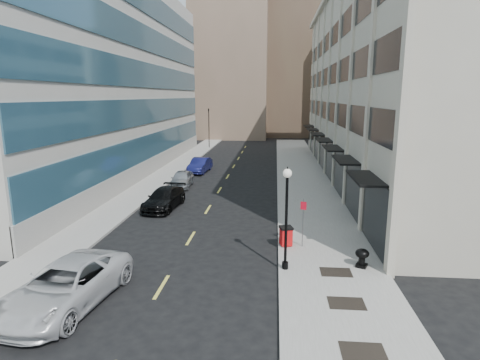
% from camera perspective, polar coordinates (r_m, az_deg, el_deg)
% --- Properties ---
extents(ground, '(160.00, 160.00, 0.00)m').
position_cam_1_polar(ground, '(16.38, -13.10, -17.73)').
color(ground, black).
rests_on(ground, ground).
extents(sidewalk_right, '(5.00, 80.00, 0.15)m').
position_cam_1_polar(sidewalk_right, '(34.52, 9.49, -1.57)').
color(sidewalk_right, gray).
rests_on(sidewalk_right, ground).
extents(sidewalk_left, '(3.00, 80.00, 0.15)m').
position_cam_1_polar(sidewalk_left, '(36.20, -13.19, -1.09)').
color(sidewalk_left, gray).
rests_on(sidewalk_left, ground).
extents(building_right, '(15.30, 46.50, 18.25)m').
position_cam_1_polar(building_right, '(42.28, 22.34, 12.36)').
color(building_right, beige).
rests_on(building_right, ground).
extents(building_left, '(16.14, 46.00, 20.00)m').
position_cam_1_polar(building_left, '(45.50, -22.68, 13.50)').
color(building_left, beige).
rests_on(building_left, ground).
extents(skyline_tan_near, '(14.00, 18.00, 28.00)m').
position_cam_1_polar(skyline_tan_near, '(82.16, -1.13, 16.07)').
color(skyline_tan_near, '#846956').
rests_on(skyline_tan_near, ground).
extents(skyline_brown, '(12.00, 16.00, 34.00)m').
position_cam_1_polar(skyline_brown, '(86.01, 7.54, 17.80)').
color(skyline_brown, brown).
rests_on(skyline_brown, ground).
extents(skyline_tan_far, '(12.00, 14.00, 22.00)m').
position_cam_1_polar(skyline_tan_far, '(93.43, -6.73, 13.65)').
color(skyline_tan_far, '#846956').
rests_on(skyline_tan_far, ground).
extents(skyline_stone, '(10.00, 14.00, 20.00)m').
position_cam_1_polar(skyline_stone, '(80.60, 14.89, 12.92)').
color(skyline_stone, beige).
rests_on(skyline_stone, ground).
extents(grate_near, '(1.40, 1.00, 0.01)m').
position_cam_1_polar(grate_near, '(14.20, 17.07, -22.28)').
color(grate_near, black).
rests_on(grate_near, sidewalk_right).
extents(grate_mid, '(1.40, 1.00, 0.01)m').
position_cam_1_polar(grate_mid, '(16.72, 14.90, -16.57)').
color(grate_mid, black).
rests_on(grate_mid, sidewalk_right).
extents(grate_far, '(1.40, 1.00, 0.01)m').
position_cam_1_polar(grate_far, '(19.20, 13.48, -12.62)').
color(grate_far, black).
rests_on(grate_far, sidewalk_right).
extents(road_centerline, '(0.15, 68.20, 0.01)m').
position_cam_1_polar(road_centerline, '(31.87, -3.68, -2.68)').
color(road_centerline, '#D8CC4C').
rests_on(road_centerline, ground).
extents(traffic_signal, '(0.66, 0.66, 6.98)m').
position_cam_1_polar(traffic_signal, '(62.37, -4.48, 9.75)').
color(traffic_signal, black).
rests_on(traffic_signal, ground).
extents(car_white_van, '(3.63, 6.46, 1.70)m').
position_cam_1_polar(car_white_van, '(17.32, -23.50, -13.59)').
color(car_white_van, silver).
rests_on(car_white_van, ground).
extents(car_black_pickup, '(2.48, 5.17, 1.45)m').
position_cam_1_polar(car_black_pickup, '(29.52, -10.74, -2.61)').
color(car_black_pickup, black).
rests_on(car_black_pickup, ground).
extents(car_silver_sedan, '(1.87, 4.31, 1.45)m').
position_cam_1_polar(car_silver_sedan, '(36.20, -8.28, 0.15)').
color(car_silver_sedan, '#9FA3A8').
rests_on(car_silver_sedan, ground).
extents(car_blue_sedan, '(2.06, 4.80, 1.54)m').
position_cam_1_polar(car_blue_sedan, '(42.85, -5.72, 2.10)').
color(car_blue_sedan, navy).
rests_on(car_blue_sedan, ground).
extents(trash_bin, '(0.80, 0.81, 1.06)m').
position_cam_1_polar(trash_bin, '(21.69, 6.55, -7.83)').
color(trash_bin, red).
rests_on(trash_bin, sidewalk_right).
extents(lamppost, '(0.40, 0.40, 4.82)m').
position_cam_1_polar(lamppost, '(18.20, 6.63, -4.24)').
color(lamppost, black).
rests_on(lamppost, sidewalk_right).
extents(sign_post, '(0.30, 0.12, 2.63)m').
position_cam_1_polar(sign_post, '(21.34, 8.97, -5.11)').
color(sign_post, slate).
rests_on(sign_post, sidewalk_right).
extents(urn_planter, '(0.64, 0.64, 0.89)m').
position_cam_1_polar(urn_planter, '(19.86, 16.97, -10.30)').
color(urn_planter, black).
rests_on(urn_planter, sidewalk_right).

